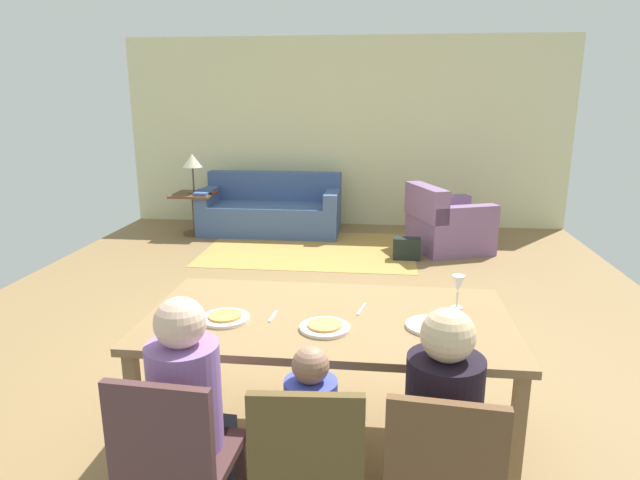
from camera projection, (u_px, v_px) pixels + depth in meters
ground_plane at (317, 307)px, 5.03m from camera, size 6.42×6.78×0.02m
back_wall at (344, 133)px, 7.99m from camera, size 6.42×0.10×2.70m
dining_table at (328, 327)px, 2.89m from camera, size 1.90×1.01×0.76m
plate_near_man at (225, 318)px, 2.81m from camera, size 0.25×0.25×0.02m
pizza_near_man at (225, 316)px, 2.80m from camera, size 0.17×0.17×0.01m
plate_near_child at (325, 328)px, 2.69m from camera, size 0.25×0.25×0.02m
pizza_near_child at (325, 325)px, 2.69m from camera, size 0.17×0.17×0.01m
plate_near_woman at (431, 326)px, 2.71m from camera, size 0.25×0.25×0.02m
wine_glass at (458, 285)px, 2.93m from camera, size 0.07×0.07×0.19m
fork at (273, 316)px, 2.85m from camera, size 0.03×0.15×0.01m
knife at (362, 309)px, 2.95m from camera, size 0.05×0.17×0.01m
dining_chair_man at (175, 457)px, 2.16m from camera, size 0.45×0.45×0.87m
person_man at (191, 427)px, 2.32m from camera, size 0.30×0.41×1.11m
dining_chair_child at (308, 467)px, 2.11m from camera, size 0.45×0.45×0.87m
person_child at (311, 452)px, 2.28m from camera, size 0.22×0.29×0.92m
dining_chair_woman at (442, 477)px, 2.05m from camera, size 0.46×0.46×0.87m
person_woman at (440, 443)px, 2.21m from camera, size 0.30×0.41×1.11m
area_rug at (310, 249)px, 6.90m from camera, size 2.60×1.80×0.01m
couch at (271, 211)px, 7.72m from camera, size 1.93×0.86×0.82m
armchair at (446, 225)px, 6.81m from camera, size 1.11×1.10×0.82m
side_table at (195, 208)px, 7.57m from camera, size 0.56×0.56×0.58m
table_lamp at (192, 162)px, 7.41m from camera, size 0.26×0.26×0.54m
book_lower at (207, 192)px, 7.53m from camera, size 0.22×0.16×0.03m
book_upper at (205, 191)px, 7.49m from camera, size 0.22×0.16×0.03m
handbag at (407, 249)px, 6.45m from camera, size 0.32×0.16×0.26m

